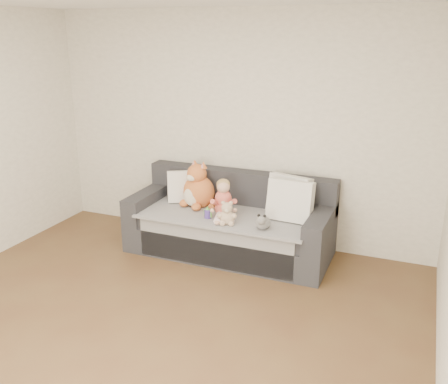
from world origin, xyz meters
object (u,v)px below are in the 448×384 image
object	(u,v)px
teddy_bear	(227,215)
toddler	(223,201)
sofa	(231,225)
plush_cat	(198,189)
sippy_cup	(208,212)

from	to	relation	value
teddy_bear	toddler	bearing A→B (deg)	103.17
sofa	plush_cat	xyz separation A→B (m)	(-0.40, 0.02, 0.36)
teddy_bear	sofa	bearing A→B (deg)	88.17
toddler	teddy_bear	size ratio (longest dim) A/B	1.61
toddler	teddy_bear	world-z (taller)	toddler
toddler	sippy_cup	distance (m)	0.20
toddler	teddy_bear	xyz separation A→B (m)	(0.12, -0.21, -0.07)
sofa	toddler	distance (m)	0.38
sofa	sippy_cup	world-z (taller)	sofa
sofa	teddy_bear	distance (m)	0.47
toddler	sippy_cup	world-z (taller)	toddler
plush_cat	teddy_bear	xyz separation A→B (m)	(0.51, -0.40, -0.10)
plush_cat	toddler	bearing A→B (deg)	-7.88
sofa	toddler	size ratio (longest dim) A/B	5.35
plush_cat	sippy_cup	bearing A→B (deg)	-31.93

